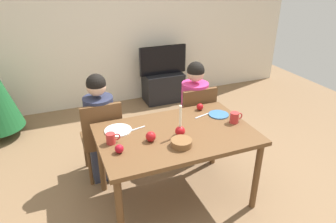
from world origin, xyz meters
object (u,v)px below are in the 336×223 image
object	(u,v)px
plate_left	(118,130)
chair_left	(102,136)
candle_centerpiece	(180,129)
apple_by_left_plate	(200,107)
mug_left	(111,138)
mug_right	(235,118)
dining_table	(176,140)
chair_right	(195,118)
plate_right	(219,115)
person_left_child	(101,129)
bowl_walnuts	(181,143)
apple_near_candle	(119,149)
person_right_child	(194,112)
tv_stand	(163,87)
tv	(163,60)
apple_by_right_mug	(151,137)

from	to	relation	value
plate_left	chair_left	bearing A→B (deg)	103.95
candle_centerpiece	apple_by_left_plate	world-z (taller)	candle_centerpiece
mug_left	mug_right	bearing A→B (deg)	-3.21
plate_left	mug_left	world-z (taller)	mug_left
dining_table	plate_left	size ratio (longest dim) A/B	5.70
dining_table	chair_left	bearing A→B (deg)	133.36
candle_centerpiece	dining_table	bearing A→B (deg)	98.90
mug_right	mug_left	bearing A→B (deg)	176.79
chair_right	plate_right	bearing A→B (deg)	-85.81
person_left_child	mug_left	xyz separation A→B (m)	(-0.01, -0.60, 0.23)
chair_right	plate_right	xyz separation A→B (m)	(0.03, -0.44, 0.24)
bowl_walnuts	apple_near_candle	xyz separation A→B (m)	(-0.50, 0.09, 0.01)
person_left_child	bowl_walnuts	distance (m)	1.03
person_right_child	plate_right	world-z (taller)	person_right_child
chair_left	tv_stand	bearing A→B (deg)	51.88
chair_left	person_right_child	world-z (taller)	person_right_child
plate_right	mug_right	world-z (taller)	mug_right
plate_left	apple_near_candle	distance (m)	0.36
chair_right	tv	distance (m)	1.72
person_right_child	apple_near_candle	size ratio (longest dim) A/B	16.23
dining_table	apple_by_right_mug	xyz separation A→B (m)	(-0.26, -0.05, 0.13)
chair_left	tv	distance (m)	2.16
chair_left	plate_right	world-z (taller)	chair_left
apple_by_left_plate	tv_stand	bearing A→B (deg)	80.11
tv_stand	mug_left	world-z (taller)	mug_left
tv_stand	tv	distance (m)	0.47
tv_stand	bowl_walnuts	distance (m)	2.70
person_right_child	apple_by_left_plate	distance (m)	0.38
bowl_walnuts	tv_stand	bearing A→B (deg)	72.35
plate_left	mug_right	world-z (taller)	mug_right
plate_right	mug_right	xyz separation A→B (m)	(0.06, -0.19, 0.05)
person_left_child	person_right_child	bearing A→B (deg)	0.00
dining_table	plate_left	bearing A→B (deg)	154.80
apple_by_left_plate	apple_by_right_mug	xyz separation A→B (m)	(-0.67, -0.39, 0.01)
plate_left	mug_right	xyz separation A→B (m)	(1.07, -0.25, 0.05)
chair_left	apple_by_right_mug	size ratio (longest dim) A/B	10.13
person_left_child	plate_left	world-z (taller)	person_left_child
plate_right	apple_near_candle	size ratio (longest dim) A/B	2.78
chair_right	tv	xyz separation A→B (m)	(0.25, 1.69, 0.20)
plate_left	dining_table	bearing A→B (deg)	-25.20
apple_by_right_mug	chair_right	bearing A→B (deg)	41.00
dining_table	plate_right	world-z (taller)	plate_right
mug_left	apple_near_candle	bearing A→B (deg)	-80.37
tv	apple_near_candle	distance (m)	2.76
chair_right	bowl_walnuts	world-z (taller)	chair_right
mug_right	apple_by_left_plate	world-z (taller)	mug_right
chair_right	person_left_child	distance (m)	1.08
mug_right	chair_right	bearing A→B (deg)	98.16
dining_table	mug_left	world-z (taller)	mug_left
mug_right	apple_by_right_mug	xyz separation A→B (m)	(-0.85, -0.02, -0.01)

